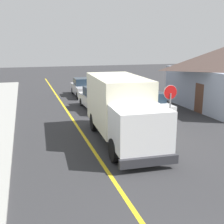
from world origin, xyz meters
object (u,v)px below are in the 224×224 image
object	(u,v)px
box_truck	(121,107)
parked_car_mid	(83,88)
parked_car_near	(96,99)
parked_van_across	(149,104)
stop_sign	(170,99)

from	to	relation	value
box_truck	parked_car_mid	xyz separation A→B (m)	(0.72, 13.14, -0.97)
parked_car_near	parked_van_across	distance (m)	4.29
parked_van_across	box_truck	bearing A→B (deg)	-129.52
box_truck	parked_van_across	size ratio (longest dim) A/B	1.65
box_truck	parked_car_near	distance (m)	7.41
parked_car_near	parked_car_mid	bearing A→B (deg)	88.05
stop_sign	parked_car_near	bearing A→B (deg)	110.47
parked_car_near	stop_sign	xyz separation A→B (m)	(2.53, -6.77, 1.06)
parked_car_mid	box_truck	bearing A→B (deg)	-93.15
box_truck	parked_van_across	bearing A→B (deg)	50.48
parked_car_near	stop_sign	world-z (taller)	stop_sign
parked_van_across	parked_car_mid	bearing A→B (deg)	107.19
parked_van_across	parked_car_near	bearing A→B (deg)	133.60
parked_car_near	parked_car_mid	distance (m)	5.82
parked_car_near	parked_car_mid	world-z (taller)	same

